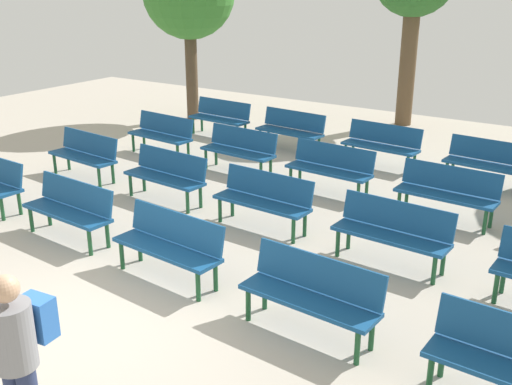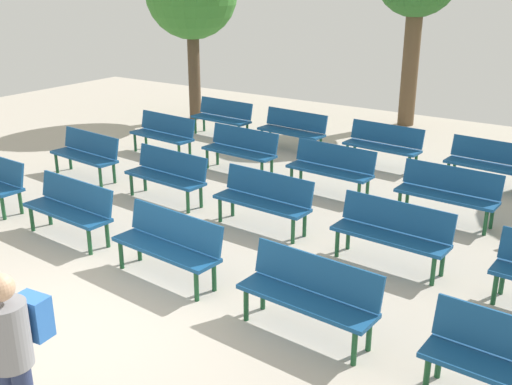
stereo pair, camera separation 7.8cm
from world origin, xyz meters
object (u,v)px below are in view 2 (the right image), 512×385
at_px(bench_r2_c1, 241,148).
at_px(visitor_with_backpack, 15,353).
at_px(bench_r1_c1, 168,173).
at_px(bench_r1_c0, 86,152).
at_px(bench_r3_c1, 293,128).
at_px(bench_r0_c3, 310,292).
at_px(bench_r0_c1, 71,206).
at_px(bench_r2_c3, 448,191).
at_px(bench_r3_c0, 223,116).
at_px(bench_r2_c2, 331,166).
at_px(bench_r3_c2, 383,143).
at_px(bench_r0_c2, 169,242).
at_px(bench_r1_c2, 264,197).
at_px(bench_r1_c3, 392,230).
at_px(bench_r3_c3, 491,162).
at_px(bench_r2_c0, 164,132).

bearing_deg(bench_r2_c1, visitor_with_backpack, -64.76).
bearing_deg(bench_r1_c1, visitor_with_backpack, -55.73).
height_order(bench_r1_c0, bench_r3_c1, same).
distance_m(bench_r1_c0, visitor_with_backpack, 7.39).
bearing_deg(bench_r0_c3, bench_r0_c1, 179.86).
xyz_separation_m(bench_r1_c1, visitor_with_backpack, (3.02, -5.14, 0.43)).
height_order(bench_r2_c3, bench_r3_c1, same).
bearing_deg(bench_r3_c0, bench_r2_c2, -24.71).
distance_m(bench_r1_c0, bench_r3_c2, 5.96).
height_order(bench_r0_c2, bench_r0_c3, same).
xyz_separation_m(bench_r1_c2, bench_r2_c1, (-1.95, 2.13, 0.00)).
bearing_deg(visitor_with_backpack, bench_r3_c1, -78.73).
bearing_deg(bench_r2_c3, bench_r1_c3, -91.46).
bearing_deg(bench_r3_c1, bench_r3_c2, 3.14).
height_order(bench_r1_c3, bench_r3_c0, same).
relative_size(bench_r1_c2, bench_r2_c1, 1.00).
bearing_deg(bench_r1_c1, bench_r3_c3, 44.39).
height_order(bench_r0_c3, bench_r2_c1, same).
height_order(bench_r1_c2, bench_r1_c3, same).
relative_size(bench_r1_c3, bench_r3_c0, 1.00).
bearing_deg(bench_r0_c3, bench_r3_c3, 89.72).
bearing_deg(bench_r3_c2, bench_r0_c3, -70.03).
bearing_deg(bench_r3_c2, visitor_with_backpack, -81.57).
bearing_deg(bench_r0_c3, bench_r3_c1, 125.59).
distance_m(bench_r1_c3, bench_r2_c2, 2.94).
bearing_deg(bench_r1_c1, bench_r0_c1, -89.73).
height_order(bench_r0_c1, bench_r1_c3, same).
relative_size(bench_r2_c1, bench_r3_c0, 1.00).
relative_size(bench_r0_c3, bench_r3_c1, 1.00).
relative_size(bench_r2_c2, visitor_with_backpack, 0.98).
bearing_deg(bench_r2_c0, bench_r3_c2, 27.60).
height_order(bench_r0_c2, bench_r1_c3, same).
distance_m(bench_r2_c2, bench_r3_c2, 2.03).
relative_size(bench_r1_c3, bench_r2_c1, 1.00).
bearing_deg(bench_r2_c2, bench_r1_c2, -90.39).
distance_m(bench_r0_c2, bench_r1_c0, 4.72).
bearing_deg(bench_r1_c1, bench_r1_c0, -178.55).
bearing_deg(bench_r1_c3, visitor_with_backpack, -100.72).
bearing_deg(bench_r3_c3, bench_r3_c1, -177.70).
height_order(bench_r0_c1, bench_r0_c2, same).
distance_m(bench_r1_c1, bench_r2_c2, 2.93).
relative_size(bench_r0_c2, bench_r1_c2, 1.01).
distance_m(bench_r0_c2, visitor_with_backpack, 3.19).
bearing_deg(bench_r2_c2, bench_r0_c2, -90.16).
relative_size(bench_r1_c2, bench_r3_c0, 1.00).
xyz_separation_m(bench_r0_c2, bench_r2_c3, (2.39, 3.97, 0.00)).
relative_size(bench_r2_c3, bench_r3_c2, 0.99).
bearing_deg(bench_r2_c0, bench_r3_c0, 92.12).
bearing_deg(bench_r2_c0, bench_r2_c2, 2.21).
relative_size(bench_r2_c0, bench_r3_c2, 1.00).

